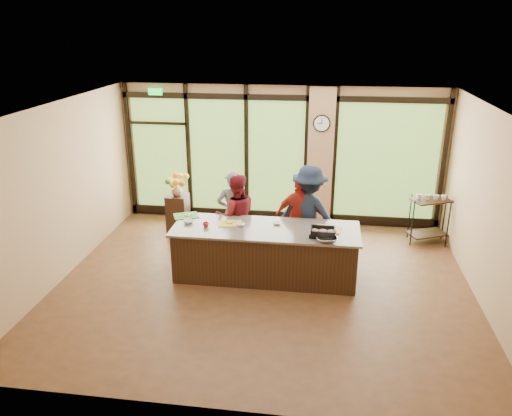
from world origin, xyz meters
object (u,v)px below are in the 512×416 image
(cook_left, at_px, (233,213))
(bar_cart, at_px, (429,214))
(roasting_pan, at_px, (323,234))
(flower_stand, at_px, (178,214))
(cook_right, at_px, (309,213))
(island_base, at_px, (265,253))

(cook_left, relative_size, bar_cart, 1.63)
(cook_left, relative_size, roasting_pan, 4.18)
(flower_stand, bearing_deg, cook_right, -16.13)
(cook_left, height_order, bar_cart, cook_left)
(island_base, relative_size, bar_cart, 3.03)
(island_base, relative_size, roasting_pan, 7.76)
(island_base, xyz_separation_m, cook_left, (-0.72, 0.82, 0.40))
(island_base, bearing_deg, flower_stand, 140.91)
(cook_right, xyz_separation_m, roasting_pan, (0.27, -1.05, 0.05))
(cook_right, height_order, flower_stand, cook_right)
(flower_stand, height_order, bar_cart, bar_cart)
(flower_stand, xyz_separation_m, bar_cart, (5.14, 0.21, 0.19))
(roasting_pan, distance_m, bar_cart, 3.00)
(island_base, xyz_separation_m, roasting_pan, (0.97, -0.23, 0.52))
(cook_left, bearing_deg, bar_cart, -179.33)
(roasting_pan, bearing_deg, cook_right, 113.79)
(flower_stand, bearing_deg, bar_cart, 3.39)
(flower_stand, bearing_deg, roasting_pan, -31.04)
(bar_cart, bearing_deg, roasting_pan, -159.11)
(roasting_pan, bearing_deg, cook_left, 157.62)
(bar_cart, bearing_deg, cook_right, 179.91)
(cook_left, bearing_deg, roasting_pan, 133.18)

